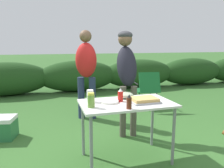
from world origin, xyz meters
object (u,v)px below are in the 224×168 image
(camp_chair_green_behind_table, at_px, (147,88))
(paper_cup_stack, at_px, (90,96))
(food_tray, at_px, (144,100))
(bbq_sauce_bottle, at_px, (129,102))
(folding_table, at_px, (127,108))
(plate_stack, at_px, (110,102))
(ketchup_bottle, at_px, (120,95))
(mixing_bowl, at_px, (126,95))
(standing_person_in_gray_fleece, at_px, (127,69))
(standing_person_in_olive_jacket, at_px, (86,67))
(relish_jar, at_px, (91,100))

(camp_chair_green_behind_table, bearing_deg, paper_cup_stack, -125.07)
(food_tray, height_order, paper_cup_stack, paper_cup_stack)
(bbq_sauce_bottle, bearing_deg, folding_table, 75.03)
(plate_stack, distance_m, ketchup_bottle, 0.16)
(plate_stack, height_order, mixing_bowl, mixing_bowl)
(ketchup_bottle, relative_size, camp_chair_green_behind_table, 0.19)
(ketchup_bottle, bearing_deg, standing_person_in_gray_fleece, 64.39)
(ketchup_bottle, height_order, standing_person_in_olive_jacket, standing_person_in_olive_jacket)
(bbq_sauce_bottle, relative_size, standing_person_in_olive_jacket, 0.09)
(standing_person_in_olive_jacket, bearing_deg, ketchup_bottle, -64.67)
(ketchup_bottle, bearing_deg, camp_chair_green_behind_table, 56.23)
(mixing_bowl, height_order, standing_person_in_olive_jacket, standing_person_in_olive_jacket)
(paper_cup_stack, xyz_separation_m, standing_person_in_gray_fleece, (0.70, 0.63, 0.24))
(plate_stack, bearing_deg, standing_person_in_olive_jacket, 89.59)
(food_tray, height_order, standing_person_in_gray_fleece, standing_person_in_gray_fleece)
(folding_table, distance_m, mixing_bowl, 0.24)
(plate_stack, distance_m, paper_cup_stack, 0.25)
(folding_table, distance_m, relish_jar, 0.48)
(paper_cup_stack, height_order, ketchup_bottle, ketchup_bottle)
(mixing_bowl, relative_size, paper_cup_stack, 1.34)
(relish_jar, xyz_separation_m, bbq_sauce_bottle, (0.38, -0.17, -0.00))
(mixing_bowl, xyz_separation_m, relish_jar, (-0.51, -0.28, 0.04))
(relish_jar, xyz_separation_m, standing_person_in_olive_jacket, (0.26, 1.76, 0.18))
(plate_stack, distance_m, bbq_sauce_bottle, 0.34)
(paper_cup_stack, relative_size, standing_person_in_olive_jacket, 0.09)
(relish_jar, height_order, standing_person_in_gray_fleece, standing_person_in_gray_fleece)
(plate_stack, bearing_deg, standing_person_in_gray_fleece, 56.55)
(plate_stack, distance_m, mixing_bowl, 0.30)
(relish_jar, bearing_deg, ketchup_bottle, 20.28)
(mixing_bowl, relative_size, ketchup_bottle, 1.21)
(plate_stack, xyz_separation_m, paper_cup_stack, (-0.21, 0.11, 0.06))
(plate_stack, bearing_deg, relish_jar, -152.56)
(bbq_sauce_bottle, xyz_separation_m, standing_person_in_olive_jacket, (-0.12, 1.94, 0.19))
(camp_chair_green_behind_table, bearing_deg, relish_jar, -122.18)
(folding_table, xyz_separation_m, standing_person_in_gray_fleece, (0.29, 0.79, 0.39))
(food_tray, relative_size, mixing_bowl, 1.73)
(folding_table, bearing_deg, food_tray, -14.36)
(plate_stack, height_order, standing_person_in_olive_jacket, standing_person_in_olive_jacket)
(mixing_bowl, distance_m, relish_jar, 0.58)
(plate_stack, distance_m, standing_person_in_gray_fleece, 0.94)
(bbq_sauce_bottle, bearing_deg, standing_person_in_gray_fleece, 71.07)
(mixing_bowl, distance_m, bbq_sauce_bottle, 0.47)
(ketchup_bottle, xyz_separation_m, bbq_sauce_bottle, (-0.01, -0.32, -0.00))
(paper_cup_stack, bearing_deg, standing_person_in_olive_jacket, 81.65)
(mixing_bowl, xyz_separation_m, standing_person_in_gray_fleece, (0.23, 0.59, 0.27))
(bbq_sauce_bottle, height_order, standing_person_in_olive_jacket, standing_person_in_olive_jacket)
(paper_cup_stack, height_order, camp_chair_green_behind_table, paper_cup_stack)
(relish_jar, height_order, ketchup_bottle, relish_jar)
(mixing_bowl, relative_size, camp_chair_green_behind_table, 0.23)
(folding_table, distance_m, standing_person_in_gray_fleece, 0.92)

